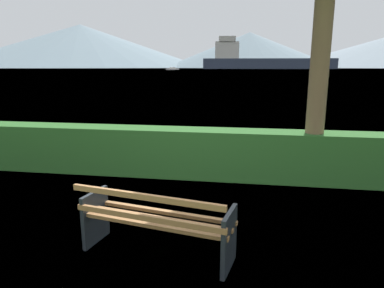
# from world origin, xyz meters

# --- Properties ---
(ground_plane) EXTENTS (1400.00, 1400.00, 0.00)m
(ground_plane) POSITION_xyz_m (0.00, 0.00, 0.00)
(ground_plane) COLOR #567A38
(water_surface) EXTENTS (620.00, 620.00, 0.00)m
(water_surface) POSITION_xyz_m (0.00, 308.50, 0.00)
(water_surface) COLOR #6B8EA3
(water_surface) RESTS_ON ground_plane
(park_bench) EXTENTS (1.89, 0.91, 0.87)m
(park_bench) POSITION_xyz_m (-0.01, -0.06, 0.43)
(park_bench) COLOR olive
(park_bench) RESTS_ON ground_plane
(hedge_row) EXTENTS (10.54, 0.65, 0.97)m
(hedge_row) POSITION_xyz_m (0.00, 3.04, 0.49)
(hedge_row) COLOR #285B23
(hedge_row) RESTS_ON ground_plane
(cargo_ship_large) EXTENTS (116.33, 25.43, 27.86)m
(cargo_ship_large) POSITION_xyz_m (8.69, 316.37, 7.79)
(cargo_ship_large) COLOR #2D384C
(cargo_ship_large) RESTS_ON water_surface
(fishing_boat_near) EXTENTS (7.62, 9.17, 1.65)m
(fishing_boat_near) POSITION_xyz_m (-48.36, 220.34, 0.59)
(fishing_boat_near) COLOR silver
(fishing_boat_near) RESTS_ON water_surface
(distant_hills) EXTENTS (905.12, 430.33, 72.18)m
(distant_hills) POSITION_xyz_m (-99.58, 574.60, 31.67)
(distant_hills) COLOR slate
(distant_hills) RESTS_ON ground_plane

